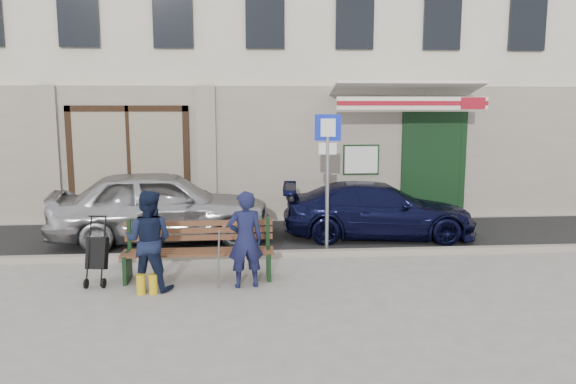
{
  "coord_description": "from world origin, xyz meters",
  "views": [
    {
      "loc": [
        -0.55,
        -8.45,
        2.79
      ],
      "look_at": [
        0.26,
        1.6,
        1.2
      ],
      "focal_mm": 35.0,
      "sensor_mm": 36.0,
      "label": 1
    }
  ],
  "objects": [
    {
      "name": "woman",
      "position": [
        -1.98,
        -0.11,
        0.76
      ],
      "size": [
        0.85,
        0.73,
        1.52
      ],
      "primitive_type": "imported",
      "rotation": [
        0.0,
        0.0,
        2.91
      ],
      "color": "#121933",
      "rests_on": "ground"
    },
    {
      "name": "curb",
      "position": [
        0.0,
        1.5,
        0.06
      ],
      "size": [
        60.0,
        0.18,
        0.12
      ],
      "primitive_type": "cube",
      "color": "#9E9384",
      "rests_on": "ground"
    },
    {
      "name": "asphalt_lane",
      "position": [
        0.0,
        3.1,
        0.01
      ],
      "size": [
        60.0,
        3.2,
        0.01
      ],
      "primitive_type": "cube",
      "color": "#282828",
      "rests_on": "ground"
    },
    {
      "name": "man",
      "position": [
        -0.53,
        -0.1,
        0.75
      ],
      "size": [
        0.6,
        0.44,
        1.5
      ],
      "primitive_type": "imported",
      "rotation": [
        0.0,
        0.0,
        3.3
      ],
      "color": "#16193D",
      "rests_on": "ground"
    },
    {
      "name": "stroller",
      "position": [
        -2.83,
        0.21,
        0.47
      ],
      "size": [
        0.35,
        0.46,
        1.06
      ],
      "rotation": [
        0.0,
        0.0,
        -0.16
      ],
      "color": "black",
      "rests_on": "ground"
    },
    {
      "name": "ground",
      "position": [
        0.0,
        0.0,
        0.0
      ],
      "size": [
        80.0,
        80.0,
        0.0
      ],
      "primitive_type": "plane",
      "color": "#9E9991",
      "rests_on": "ground"
    },
    {
      "name": "building",
      "position": [
        0.01,
        8.45,
        4.97
      ],
      "size": [
        20.0,
        8.27,
        10.0
      ],
      "color": "beige",
      "rests_on": "ground"
    },
    {
      "name": "bench",
      "position": [
        -1.32,
        0.34,
        0.46
      ],
      "size": [
        2.4,
        1.17,
        0.98
      ],
      "color": "brown",
      "rests_on": "ground"
    },
    {
      "name": "car_navy",
      "position": [
        2.27,
        2.92,
        0.58
      ],
      "size": [
        4.14,
        2.0,
        1.16
      ],
      "primitive_type": "imported",
      "rotation": [
        0.0,
        0.0,
        1.48
      ],
      "color": "black",
      "rests_on": "ground"
    },
    {
      "name": "car_silver",
      "position": [
        -2.2,
        2.92,
        0.75
      ],
      "size": [
        4.55,
        2.22,
        1.5
      ],
      "primitive_type": "imported",
      "rotation": [
        0.0,
        0.0,
        1.68
      ],
      "color": "#A8A8AD",
      "rests_on": "ground"
    },
    {
      "name": "parking_sign",
      "position": [
        1.01,
        1.76,
        1.73
      ],
      "size": [
        0.48,
        0.14,
        2.6
      ],
      "rotation": [
        0.0,
        0.0,
        -0.23
      ],
      "color": "gray",
      "rests_on": "ground"
    }
  ]
}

